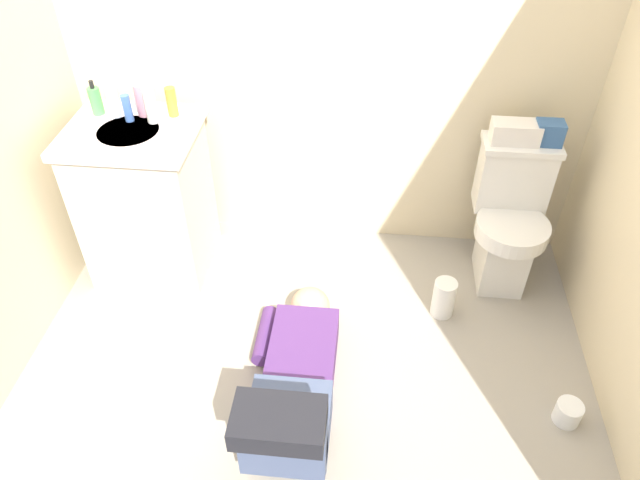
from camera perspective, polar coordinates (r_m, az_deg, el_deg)
The scene contains 16 objects.
ground_plane at distance 2.73m, azimuth -1.48°, elevation -13.46°, with size 3.04×3.10×0.04m, color gray.
wall_back at distance 2.86m, azimuth 0.88°, elevation 20.40°, with size 2.70×0.08×2.40m, color beige.
toilet at distance 3.07m, azimuth 17.72°, elevation 1.98°, with size 0.36×0.46×0.75m.
vanity_cabinet at distance 3.09m, azimuth -16.41°, elevation 3.83°, with size 0.60×0.52×0.82m.
faucet at distance 2.97m, azimuth -17.19°, elevation 12.43°, with size 0.02×0.02×0.10m, color silver.
person_plumber at distance 2.48m, azimuth -2.48°, elevation -13.76°, with size 0.39×1.06×0.52m.
tissue_box at distance 2.90m, azimuth 18.32°, elevation 9.85°, with size 0.22×0.11×0.10m, color silver.
toiletry_bag at distance 2.93m, azimuth 21.22°, elevation 9.61°, with size 0.12×0.09×0.11m, color #33598C.
soap_dispenser at distance 3.02m, azimuth -20.81°, elevation 12.46°, with size 0.06×0.06×0.17m.
bottle_clear at distance 2.97m, azimuth -19.29°, elevation 12.47°, with size 0.05×0.05×0.15m, color silver.
bottle_blue at distance 2.91m, azimuth -18.09°, elevation 12.00°, with size 0.04×0.04×0.13m, color #4068B7.
bottle_pink at distance 2.94m, azimuth -16.79°, elevation 12.81°, with size 0.06×0.06×0.15m, color pink.
bottle_white at distance 2.86m, azimuth -16.03°, elevation 12.40°, with size 0.05×0.05×0.17m, color silver.
bottle_amber at distance 2.90m, azimuth -14.11°, elevation 12.79°, with size 0.05×0.05×0.14m, color gold.
paper_towel_roll at distance 2.95m, azimuth 11.84°, elevation -5.50°, with size 0.11×0.11×0.21m, color white.
toilet_paper_roll at distance 2.75m, azimuth 22.78°, elevation -15.09°, with size 0.11×0.11×0.10m, color white.
Camera 1 is at (0.23, -1.59, 2.19)m, focal length 33.19 mm.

